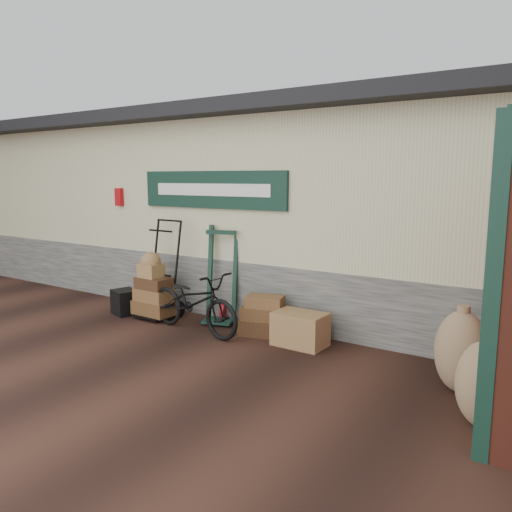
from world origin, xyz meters
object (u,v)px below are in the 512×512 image
at_px(porter_trolley, 162,268).
at_px(black_trunk, 125,302).
at_px(wicker_hamper, 300,329).
at_px(bicycle, 194,298).
at_px(green_barrow, 222,274).
at_px(suitcase_stack, 263,315).

bearing_deg(porter_trolley, black_trunk, -155.71).
xyz_separation_m(wicker_hamper, black_trunk, (-3.01, -0.20, -0.02)).
bearing_deg(wicker_hamper, bicycle, -167.85).
bearing_deg(bicycle, black_trunk, 92.48).
distance_m(wicker_hamper, black_trunk, 3.02).
height_order(porter_trolley, black_trunk, porter_trolley).
relative_size(green_barrow, wicker_hamper, 2.17).
relative_size(suitcase_stack, bicycle, 0.37).
xyz_separation_m(suitcase_stack, black_trunk, (-2.37, -0.32, -0.08)).
relative_size(porter_trolley, suitcase_stack, 2.45).
bearing_deg(porter_trolley, suitcase_stack, 3.82).
bearing_deg(bicycle, wicker_hamper, -70.90).
distance_m(suitcase_stack, wicker_hamper, 0.65).
height_order(green_barrow, wicker_hamper, green_barrow).
relative_size(wicker_hamper, black_trunk, 1.70).
bearing_deg(green_barrow, bicycle, -108.58).
distance_m(green_barrow, wicker_hamper, 1.60).
bearing_deg(black_trunk, suitcase_stack, 7.60).
relative_size(suitcase_stack, wicker_hamper, 0.94).
distance_m(green_barrow, black_trunk, 1.69).
bearing_deg(black_trunk, green_barrow, 18.41).
distance_m(porter_trolley, wicker_hamper, 2.50).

